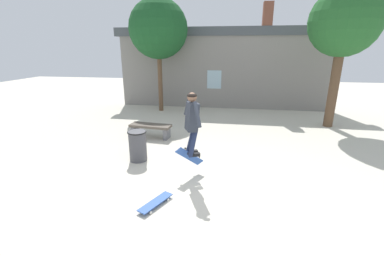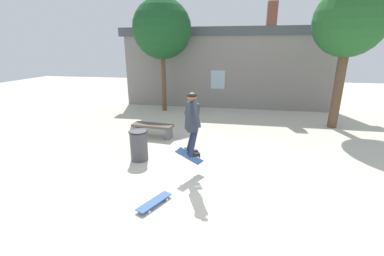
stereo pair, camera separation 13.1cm
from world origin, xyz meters
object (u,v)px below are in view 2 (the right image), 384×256
Objects in this scene: skateboard_resting at (154,202)px; trash_bin at (139,145)px; tree_left at (162,29)px; park_bench at (153,128)px; skateboard_flipping at (190,156)px; skater at (192,119)px; tree_right at (349,23)px.

trash_bin is at bearing 54.31° from skateboard_resting.
tree_left reaches higher than skateboard_resting.
skateboard_resting is at bearing -64.88° from park_bench.
skateboard_flipping is 1.48m from skateboard_resting.
skateboard_flipping is at bearing 106.13° from skater.
park_bench is 2.34× the size of skateboard_flipping.
trash_bin is at bearing 116.88° from skateboard_flipping.
skater reaches higher than park_bench.
skateboard_flipping is at bearing 7.17° from skateboard_resting.
park_bench is 1.77× the size of skateboard_resting.
skater reaches higher than trash_bin.
trash_bin is at bearing -80.38° from tree_left.
tree_left is at bearing 99.62° from trash_bin.
tree_left is 6.19× the size of skateboard_resting.
trash_bin is 1.34× the size of skateboard_flipping.
tree_right is at bearing -13.94° from skateboard_resting.
tree_left is 7.35m from skater.
tree_left is 8.81m from skateboard_resting.
tree_left is 3.50× the size of park_bench.
skater is at bearing -68.29° from tree_left.
park_bench is 3.37m from skater.
tree_right reaches higher than trash_bin.
tree_left is 5.23m from park_bench.
tree_left is 8.20× the size of skateboard_flipping.
tree_right is 6.04× the size of trash_bin.
tree_right is 8.87m from skateboard_resting.
trash_bin is (0.98, -5.76, -3.31)m from tree_left.
tree_left is at bearing 86.27° from skater.
skater reaches higher than skateboard_resting.
park_bench is 1.89m from trash_bin.
skateboard_resting is (-5.13, -6.22, -3.70)m from tree_right.
park_bench is 0.99× the size of skater.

